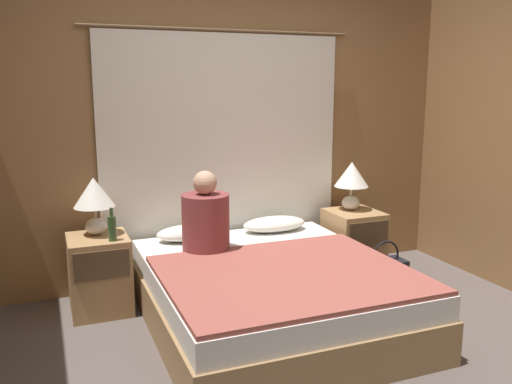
{
  "coord_description": "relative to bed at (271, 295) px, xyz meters",
  "views": [
    {
      "loc": [
        -1.41,
        -2.58,
        1.65
      ],
      "look_at": [
        0.0,
        0.96,
        0.89
      ],
      "focal_mm": 38.0,
      "sensor_mm": 36.0,
      "label": 1
    }
  ],
  "objects": [
    {
      "name": "nightstand_right",
      "position": [
        1.08,
        0.68,
        0.07
      ],
      "size": [
        0.43,
        0.46,
        0.57
      ],
      "color": "#A87F51",
      "rests_on": "ground_plane"
    },
    {
      "name": "curtain_panel",
      "position": [
        0.0,
        1.01,
        0.82
      ],
      "size": [
        2.24,
        0.02,
        2.08
      ],
      "color": "silver",
      "rests_on": "ground_plane"
    },
    {
      "name": "pillow_right",
      "position": [
        0.36,
        0.77,
        0.28
      ],
      "size": [
        0.55,
        0.28,
        0.12
      ],
      "color": "silver",
      "rests_on": "bed"
    },
    {
      "name": "beer_bottle_on_left_stand",
      "position": [
        -0.99,
        0.54,
        0.44
      ],
      "size": [
        0.06,
        0.06,
        0.24
      ],
      "color": "#2D4C28",
      "rests_on": "nightstand_left"
    },
    {
      "name": "handbag_on_floor",
      "position": [
        1.1,
        0.23,
        -0.08
      ],
      "size": [
        0.33,
        0.19,
        0.42
      ],
      "color": "black",
      "rests_on": "ground_plane"
    },
    {
      "name": "bed",
      "position": [
        0.0,
        0.0,
        0.0
      ],
      "size": [
        1.63,
        1.91,
        0.44
      ],
      "color": "#99754C",
      "rests_on": "ground_plane"
    },
    {
      "name": "person_left_in_bed",
      "position": [
        -0.34,
        0.43,
        0.47
      ],
      "size": [
        0.35,
        0.35,
        0.6
      ],
      "color": "brown",
      "rests_on": "bed"
    },
    {
      "name": "wall_back",
      "position": [
        0.0,
        1.07,
        1.03
      ],
      "size": [
        4.23,
        0.06,
        2.5
      ],
      "color": "olive",
      "rests_on": "ground_plane"
    },
    {
      "name": "nightstand_left",
      "position": [
        -1.08,
        0.68,
        0.07
      ],
      "size": [
        0.43,
        0.46,
        0.57
      ],
      "color": "#A87F51",
      "rests_on": "ground_plane"
    },
    {
      "name": "lamp_left",
      "position": [
        -1.08,
        0.75,
        0.63
      ],
      "size": [
        0.3,
        0.3,
        0.42
      ],
      "color": "silver",
      "rests_on": "nightstand_left"
    },
    {
      "name": "lamp_right",
      "position": [
        1.08,
        0.75,
        0.63
      ],
      "size": [
        0.3,
        0.3,
        0.42
      ],
      "color": "silver",
      "rests_on": "nightstand_right"
    },
    {
      "name": "blanket_on_bed",
      "position": [
        0.0,
        -0.27,
        0.24
      ],
      "size": [
        1.57,
        1.32,
        0.03
      ],
      "color": "#994C42",
      "rests_on": "bed"
    },
    {
      "name": "ground_plane",
      "position": [
        0.0,
        -0.67,
        -0.22
      ],
      "size": [
        16.0,
        16.0,
        0.0
      ],
      "primitive_type": "plane",
      "color": "#564C47"
    },
    {
      "name": "pillow_left",
      "position": [
        -0.36,
        0.77,
        0.28
      ],
      "size": [
        0.55,
        0.28,
        0.12
      ],
      "color": "silver",
      "rests_on": "bed"
    }
  ]
}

